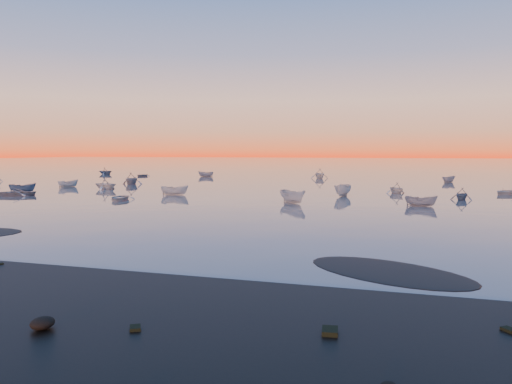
% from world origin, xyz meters
% --- Properties ---
extents(ground, '(600.00, 600.00, 0.00)m').
position_xyz_m(ground, '(0.00, 100.00, 0.00)').
color(ground, slate).
rests_on(ground, ground).
extents(mud_lobes, '(140.00, 6.00, 0.07)m').
position_xyz_m(mud_lobes, '(0.00, -1.00, 0.01)').
color(mud_lobes, black).
rests_on(mud_lobes, ground).
extents(moored_fleet, '(124.00, 58.00, 1.20)m').
position_xyz_m(moored_fleet, '(0.00, 53.00, 0.00)').
color(moored_fleet, beige).
rests_on(moored_fleet, ground).
extents(boat_near_left, '(4.16, 2.62, 0.96)m').
position_xyz_m(boat_near_left, '(-17.38, 26.50, 0.00)').
color(boat_near_left, beige).
rests_on(boat_near_left, ground).
extents(boat_near_center, '(2.36, 3.86, 1.24)m').
position_xyz_m(boat_near_center, '(-14.51, 34.64, 0.00)').
color(boat_near_center, beige).
rests_on(boat_near_center, ground).
extents(boat_near_right, '(3.48, 3.00, 1.13)m').
position_xyz_m(boat_near_right, '(12.54, 45.43, 0.00)').
color(boat_near_right, beige).
rests_on(boat_near_right, ground).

